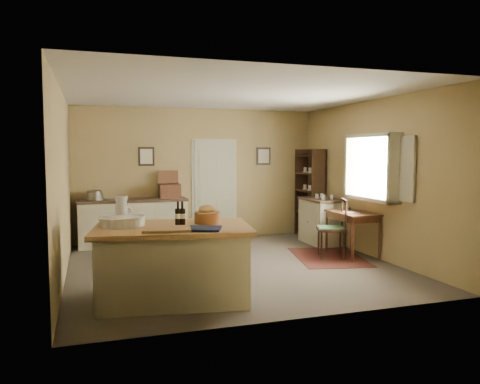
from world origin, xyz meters
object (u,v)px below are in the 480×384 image
object	(u,v)px
sideboard	(134,220)
desk_chair	(331,229)
shelving_unit	(311,193)
writing_desk	(352,217)
work_island	(172,261)
right_cabinet	(321,221)

from	to	relation	value
sideboard	desk_chair	size ratio (longest dim) A/B	2.09
desk_chair	shelving_unit	xyz separation A→B (m)	(0.58, 1.93, 0.44)
sideboard	writing_desk	size ratio (longest dim) A/B	2.15
work_island	desk_chair	bearing A→B (deg)	34.81
work_island	shelving_unit	bearing A→B (deg)	52.32
right_cabinet	desk_chair	bearing A→B (deg)	-109.77
desk_chair	shelving_unit	distance (m)	2.06
writing_desk	shelving_unit	size ratio (longest dim) A/B	0.52
writing_desk	shelving_unit	world-z (taller)	shelving_unit
writing_desk	right_cabinet	distance (m)	1.18
desk_chair	shelving_unit	bearing A→B (deg)	93.43
desk_chair	shelving_unit	world-z (taller)	shelving_unit
work_island	right_cabinet	world-z (taller)	work_island
writing_desk	sideboard	bearing A→B (deg)	149.05
desk_chair	right_cabinet	xyz separation A→B (m)	(0.43, 1.19, -0.04)
writing_desk	right_cabinet	bearing A→B (deg)	90.01
work_island	right_cabinet	size ratio (longest dim) A/B	2.01
work_island	desk_chair	world-z (taller)	work_island
sideboard	work_island	bearing A→B (deg)	-87.77
sideboard	right_cabinet	distance (m)	3.67
right_cabinet	shelving_unit	bearing A→B (deg)	78.45
writing_desk	right_cabinet	xyz separation A→B (m)	(-0.00, 1.16, -0.22)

